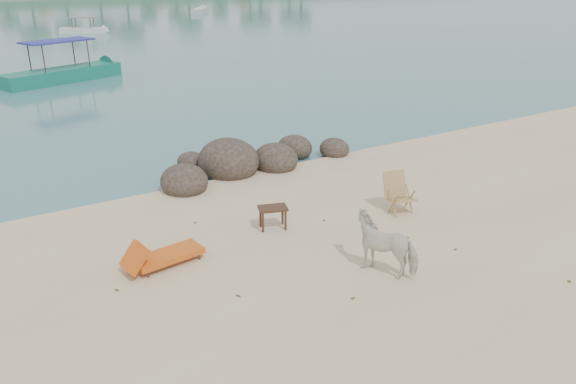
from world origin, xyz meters
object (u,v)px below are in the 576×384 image
object	(u,v)px
lounge_chair	(168,253)
boat_near	(58,47)
cow	(387,245)
side_table	(273,219)
deck_chair	(402,195)
boulders	(243,162)

from	to	relation	value
lounge_chair	boat_near	size ratio (longest dim) A/B	0.25
cow	side_table	size ratio (longest dim) A/B	2.11
side_table	lounge_chair	size ratio (longest dim) A/B	0.37
boat_near	deck_chair	bearing A→B (deg)	-101.88
boulders	boat_near	distance (m)	18.16
side_table	boat_near	distance (m)	22.12
deck_chair	cow	bearing A→B (deg)	-124.00
cow	lounge_chair	distance (m)	4.47
boulders	lounge_chair	distance (m)	5.95
lounge_chair	boat_near	world-z (taller)	boat_near
boulders	side_table	xyz separation A→B (m)	(-1.34, -4.05, 0.01)
side_table	deck_chair	xyz separation A→B (m)	(3.18, -0.90, 0.23)
lounge_chair	boulders	bearing A→B (deg)	40.09
boulders	cow	bearing A→B (deg)	-93.13
side_table	boulders	bearing A→B (deg)	90.36
lounge_chair	deck_chair	distance (m)	5.91
boulders	side_table	bearing A→B (deg)	-108.30
boulders	deck_chair	size ratio (longest dim) A/B	6.56
boulders	boat_near	size ratio (longest dim) A/B	0.89
lounge_chair	boat_near	xyz separation A→B (m)	(2.39, 22.39, 1.50)
side_table	deck_chair	bearing A→B (deg)	2.96
lounge_chair	cow	bearing A→B (deg)	-42.16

